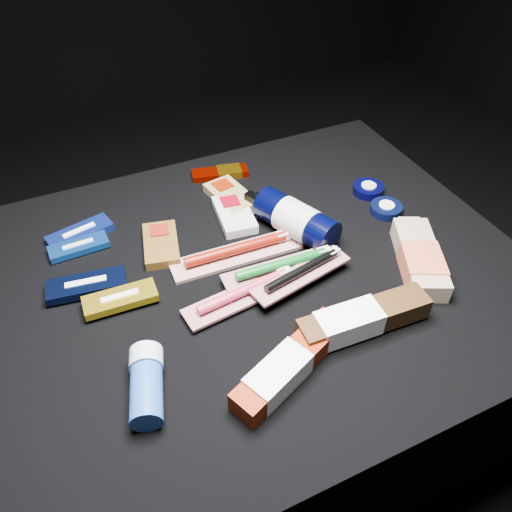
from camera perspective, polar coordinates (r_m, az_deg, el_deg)
name	(u,v)px	position (r m, az deg, el deg)	size (l,w,h in m)	color
ground	(252,391)	(1.21, -0.46, -15.16)	(3.00, 3.00, 0.00)	black
cloth_table	(251,338)	(1.05, -0.52, -9.40)	(0.98, 0.78, 0.40)	black
luna_bar_0	(80,233)	(1.02, -19.48, 2.48)	(0.13, 0.07, 0.02)	#1730A6
luna_bar_1	(79,247)	(0.99, -19.60, 1.03)	(0.11, 0.04, 0.01)	blue
luna_bar_2	(87,285)	(0.90, -18.78, -3.17)	(0.14, 0.07, 0.02)	black
luna_bar_3	(120,299)	(0.86, -15.23, -4.73)	(0.12, 0.05, 0.02)	gold
clif_bar_0	(161,243)	(0.95, -10.81, 1.51)	(0.09, 0.13, 0.02)	brown
clif_bar_1	(234,213)	(1.01, -2.57, 4.94)	(0.08, 0.13, 0.02)	beige
clif_bar_2	(230,195)	(1.05, -3.03, 6.97)	(0.09, 0.13, 0.02)	olive
power_bar	(223,172)	(1.13, -3.79, 9.50)	(0.13, 0.06, 0.02)	#7F0B00
lotion_bottle	(296,219)	(0.95, 4.59, 4.18)	(0.12, 0.21, 0.07)	black
cream_tin_upper	(368,189)	(1.10, 12.71, 7.47)	(0.06, 0.06, 0.02)	black
cream_tin_lower	(386,209)	(1.05, 14.64, 5.25)	(0.06, 0.06, 0.02)	black
bodywash_bottle	(420,259)	(0.94, 18.20, -0.36)	(0.14, 0.20, 0.04)	tan
deodorant_stick	(146,384)	(0.74, -12.42, -14.05)	(0.08, 0.13, 0.05)	#2050AC
toothbrush_pack_0	(238,252)	(0.92, -2.07, 0.49)	(0.25, 0.07, 0.03)	beige
toothbrush_pack_1	(245,293)	(0.84, -1.29, -4.24)	(0.22, 0.07, 0.02)	#B8B0AB
toothbrush_pack_2	(283,266)	(0.87, 3.09, -1.19)	(0.21, 0.06, 0.02)	#A7A19B
toothbrush_pack_3	(303,272)	(0.86, 5.34, -1.85)	(0.20, 0.08, 0.02)	#A69F9B
toothpaste_carton_red	(286,368)	(0.74, 3.47, -12.66)	(0.21, 0.13, 0.04)	maroon
toothpaste_carton_green	(358,320)	(0.80, 11.63, -7.20)	(0.22, 0.06, 0.04)	#351F0D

